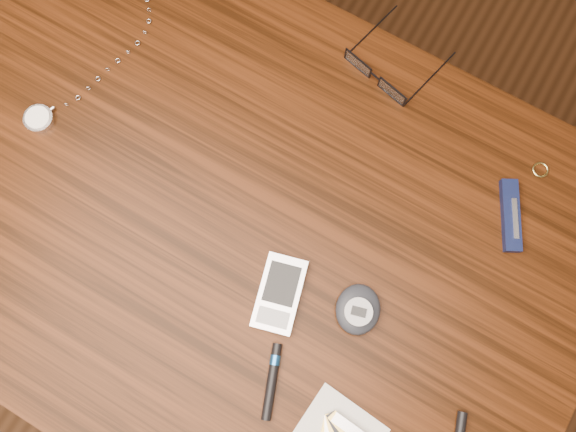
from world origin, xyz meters
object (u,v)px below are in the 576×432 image
at_px(eyeglasses, 378,75).
at_px(pda_phone, 279,294).
at_px(pocket_watch, 45,113).
at_px(pocket_knife, 511,215).
at_px(pedometer, 358,309).
at_px(desk, 237,231).

xyz_separation_m(eyeglasses, pda_phone, (0.03, -0.34, -0.00)).
height_order(pocket_watch, pocket_knife, pocket_knife).
relative_size(eyeglasses, pocket_watch, 0.45).
bearing_deg(pedometer, eyeglasses, 113.49).
distance_m(eyeglasses, pedometer, 0.33).
distance_m(pda_phone, pocket_knife, 0.33).
bearing_deg(pocket_knife, desk, -150.24).
relative_size(desk, pda_phone, 9.17).
bearing_deg(eyeglasses, pocket_watch, -143.16).
distance_m(desk, pocket_knife, 0.39).
height_order(pedometer, pocket_knife, pedometer).
bearing_deg(pocket_knife, pedometer, -119.04).
xyz_separation_m(pda_phone, pedometer, (0.10, 0.03, 0.00)).
bearing_deg(eyeglasses, pocket_knife, -20.02).
bearing_deg(pocket_watch, eyeglasses, 36.84).
xyz_separation_m(desk, eyeglasses, (0.08, 0.28, 0.11)).
relative_size(pocket_watch, pedometer, 3.94).
bearing_deg(pocket_watch, pedometer, -2.34).
relative_size(eyeglasses, pda_phone, 1.27).
height_order(pocket_watch, pedometer, pedometer).
bearing_deg(desk, pocket_knife, 29.76).
xyz_separation_m(eyeglasses, pocket_knife, (0.25, -0.09, -0.00)).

